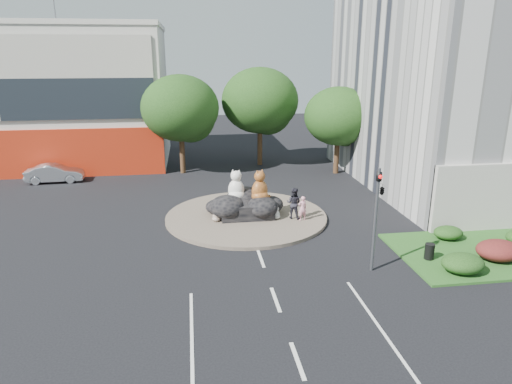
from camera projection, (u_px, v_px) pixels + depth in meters
The scene contains 21 objects.
ground at pixel (276, 300), 19.07m from camera, with size 120.00×120.00×0.00m, color black.
roundabout_island at pixel (246, 216), 28.51m from camera, with size 10.00×10.00×0.20m, color brown.
rock_plinth at pixel (246, 208), 28.35m from camera, with size 3.20×2.60×0.90m, color black, non-canonical shape.
shophouse_block at pixel (24, 96), 41.22m from camera, with size 25.20×12.30×17.40m.
grass_verge at pixel (493, 252), 23.54m from camera, with size 10.00×6.00×0.12m, color #20521B.
tree_left at pixel (181, 111), 37.89m from camera, with size 6.46×6.46×8.27m.
tree_mid at pixel (261, 104), 40.65m from camera, with size 6.84×6.84×8.76m.
tree_right at pixel (339, 119), 37.96m from camera, with size 5.70×5.70×7.30m.
hedge_near_green at pixel (463, 263), 21.09m from camera, with size 2.00×1.60×0.90m, color black.
hedge_red at pixel (498, 250), 22.36m from camera, with size 2.20×1.76×0.99m, color #4A1317.
hedge_back_green at pixel (448, 233), 24.92m from camera, with size 1.60×1.28×0.72m, color black.
traffic_light at pixel (379, 198), 20.61m from camera, with size 0.44×1.24×5.00m.
street_lamp at pixel (464, 147), 27.07m from camera, with size 2.34×0.22×8.06m.
cat_white at pixel (236, 185), 28.24m from camera, with size 1.17×1.02×1.96m, color silver, non-canonical shape.
cat_tabby at pixel (260, 185), 28.03m from camera, with size 1.20×1.04×2.00m, color #C45829, non-canonical shape.
kitten_calico at pixel (216, 214), 27.30m from camera, with size 0.56×0.49×0.93m, color beige, non-canonical shape.
kitten_white at pixel (277, 212), 27.76m from camera, with size 0.46×0.40×0.77m, color silver, non-canonical shape.
pedestrian_pink at pixel (302, 208), 27.39m from camera, with size 0.55×0.36×1.51m, color pink.
pedestrian_dark at pixel (294, 203), 27.65m from camera, with size 0.94×0.73×1.93m, color #222129.
parked_car at pixel (55, 173), 36.27m from camera, with size 1.53×4.38×1.44m, color #B7BAC0.
litter_bin at pixel (429, 251), 22.47m from camera, with size 0.47×0.47×0.80m, color black.
Camera 1 is at (-3.24, -16.63, 9.88)m, focal length 32.00 mm.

